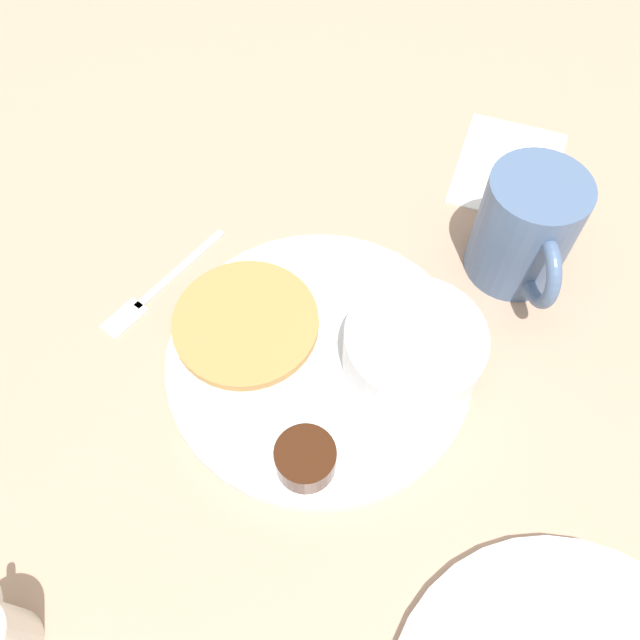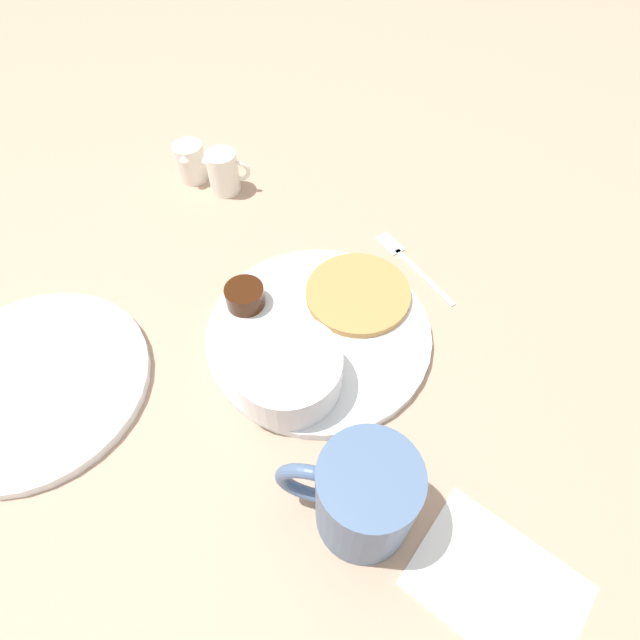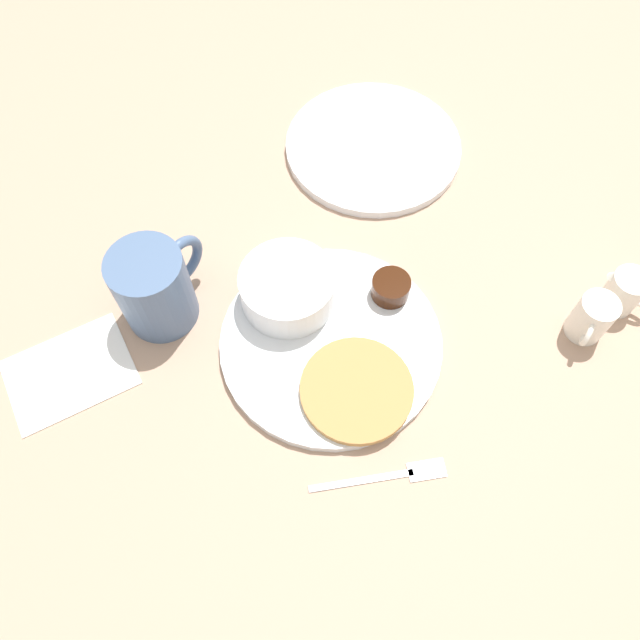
% 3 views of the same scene
% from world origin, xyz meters
% --- Properties ---
extents(ground_plane, '(4.00, 4.00, 0.00)m').
position_xyz_m(ground_plane, '(0.00, 0.00, 0.00)').
color(ground_plane, tan).
extents(plate, '(0.25, 0.25, 0.01)m').
position_xyz_m(plate, '(0.00, 0.00, 0.01)').
color(plate, white).
rests_on(plate, ground_plane).
extents(pancake_stack, '(0.12, 0.12, 0.01)m').
position_xyz_m(pancake_stack, '(-0.01, 0.07, 0.02)').
color(pancake_stack, '#B78447').
rests_on(pancake_stack, plate).
extents(bowl, '(0.11, 0.11, 0.05)m').
position_xyz_m(bowl, '(0.04, -0.07, 0.04)').
color(bowl, white).
rests_on(bowl, plate).
extents(syrup_cup, '(0.05, 0.05, 0.03)m').
position_xyz_m(syrup_cup, '(-0.08, -0.05, 0.02)').
color(syrup_cup, '#38190A').
rests_on(syrup_cup, plate).
extents(butter_ramekin, '(0.04, 0.04, 0.04)m').
position_xyz_m(butter_ramekin, '(0.03, -0.09, 0.03)').
color(butter_ramekin, white).
rests_on(butter_ramekin, plate).
extents(coffee_mug, '(0.11, 0.10, 0.10)m').
position_xyz_m(coffee_mug, '(0.18, -0.09, 0.05)').
color(coffee_mug, slate).
rests_on(coffee_mug, ground_plane).
extents(fork, '(0.14, 0.02, 0.00)m').
position_xyz_m(fork, '(-0.03, 0.16, 0.00)').
color(fork, silver).
rests_on(fork, ground_plane).
extents(napkin, '(0.16, 0.13, 0.00)m').
position_xyz_m(napkin, '(0.30, -0.03, 0.00)').
color(napkin, white).
rests_on(napkin, ground_plane).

